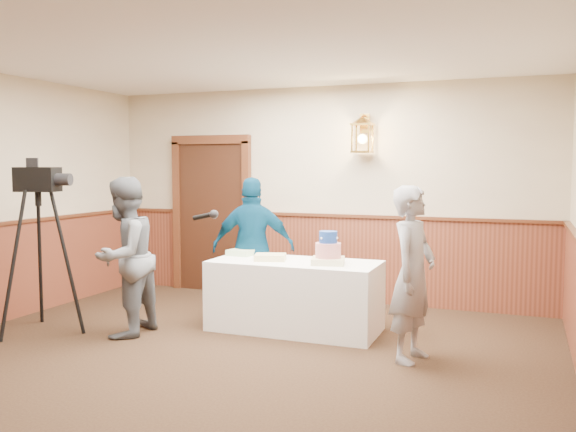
% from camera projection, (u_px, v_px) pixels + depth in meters
% --- Properties ---
extents(ground, '(7.00, 7.00, 0.00)m').
position_uv_depth(ground, '(184.00, 386.00, 4.90)').
color(ground, black).
rests_on(ground, ground).
extents(room_shell, '(6.02, 7.02, 2.81)m').
position_uv_depth(room_shell, '(204.00, 195.00, 5.21)').
color(room_shell, '#BDAB8E').
rests_on(room_shell, ground).
extents(display_table, '(1.80, 0.80, 0.75)m').
position_uv_depth(display_table, '(295.00, 296.00, 6.54)').
color(display_table, white).
rests_on(display_table, ground).
extents(tiered_cake, '(0.40, 0.40, 0.34)m').
position_uv_depth(tiered_cake, '(328.00, 251.00, 6.31)').
color(tiered_cake, beige).
rests_on(tiered_cake, display_table).
extents(sheet_cake_yellow, '(0.38, 0.33, 0.07)m').
position_uv_depth(sheet_cake_yellow, '(270.00, 257.00, 6.57)').
color(sheet_cake_yellow, '#DBBE83').
rests_on(sheet_cake_yellow, display_table).
extents(sheet_cake_green, '(0.30, 0.25, 0.06)m').
position_uv_depth(sheet_cake_green, '(241.00, 252.00, 6.93)').
color(sheet_cake_green, '#A7D395').
rests_on(sheet_cake_green, display_table).
extents(interviewer, '(1.48, 0.81, 1.65)m').
position_uv_depth(interviewer, '(124.00, 257.00, 6.31)').
color(interviewer, '#5B5F65').
rests_on(interviewer, ground).
extents(baker, '(0.50, 0.65, 1.59)m').
position_uv_depth(baker, '(413.00, 274.00, 5.49)').
color(baker, gray).
rests_on(baker, ground).
extents(assistant_p, '(1.03, 0.68, 1.63)m').
position_uv_depth(assistant_p, '(253.00, 247.00, 7.09)').
color(assistant_p, navy).
rests_on(assistant_p, ground).
extents(tv_camera_rig, '(0.69, 0.64, 1.75)m').
position_uv_depth(tv_camera_rig, '(40.00, 259.00, 6.42)').
color(tv_camera_rig, black).
rests_on(tv_camera_rig, ground).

